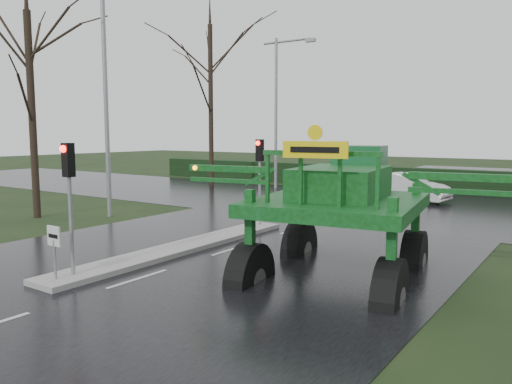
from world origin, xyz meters
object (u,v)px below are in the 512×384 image
Objects in this scene: traffic_signal_near at (69,180)px; street_light_left_near at (110,82)px; keep_left_sign at (54,244)px; traffic_signal_mid at (260,163)px; street_light_left_far at (280,99)px; crop_sprayer at (254,189)px; white_sedan at (405,201)px.

street_light_left_near is (-6.89, 7.01, 3.40)m from traffic_signal_near.
keep_left_sign is 9.12m from traffic_signal_mid.
street_light_left_far reaches higher than crop_sprayer.
traffic_signal_near is 1.00× the size of traffic_signal_mid.
crop_sprayer is (3.71, 3.30, 1.28)m from keep_left_sign.
traffic_signal_mid is 0.35× the size of street_light_left_far.
crop_sprayer is (3.71, 2.81, -0.25)m from traffic_signal_near.
keep_left_sign is 5.13m from crop_sprayer.
white_sedan is (2.18, 20.11, -1.06)m from keep_left_sign.
traffic_signal_near is 0.35× the size of street_light_left_near.
street_light_left_far is 10.96m from white_sedan.
keep_left_sign is at bearing -72.22° from street_light_left_far.
traffic_signal_near reaches higher than keep_left_sign.
street_light_left_far is at bearing 88.20° from white_sedan.
white_sedan is at bearing 78.93° from traffic_signal_mid.
white_sedan is (9.07, -1.39, -5.99)m from street_light_left_far.
crop_sprayer is 17.04m from white_sedan.
street_light_left_near is at bearing -167.79° from traffic_signal_mid.
street_light_left_far is (-6.89, 12.51, 3.40)m from traffic_signal_mid.
keep_left_sign is 1.61m from traffic_signal_near.
crop_sprayer is (10.60, -18.20, -3.65)m from street_light_left_far.
street_light_left_near reaches higher than white_sedan.
traffic_signal_near is 8.50m from traffic_signal_mid.
crop_sprayer is (3.71, -5.69, -0.25)m from traffic_signal_mid.
white_sedan is at bearing 83.67° from traffic_signal_near.
traffic_signal_near is 4.66m from crop_sprayer.
white_sedan is at bearing 83.83° from keep_left_sign.
traffic_signal_mid is 7.83m from street_light_left_near.
street_light_left_far is (-6.89, 21.01, 3.40)m from traffic_signal_near.
street_light_left_near is 16.65m from white_sedan.
traffic_signal_mid is 14.68m from street_light_left_far.
traffic_signal_mid is 11.62m from white_sedan.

